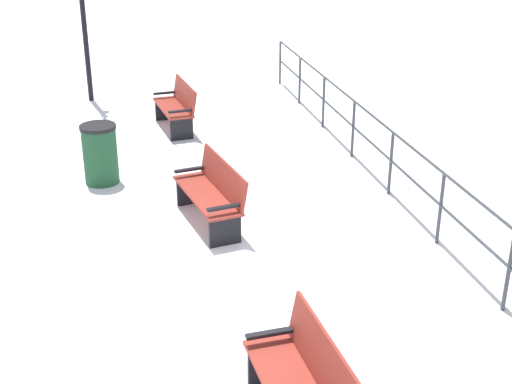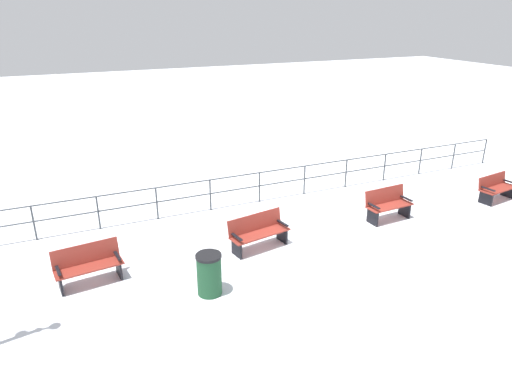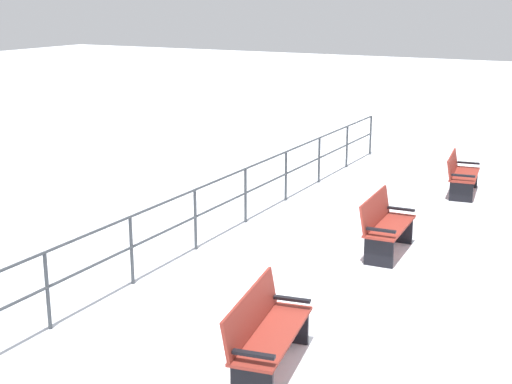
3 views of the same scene
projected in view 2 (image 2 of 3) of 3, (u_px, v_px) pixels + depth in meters
The scene contains 7 objects.
ground_plane at pixel (329, 234), 13.04m from camera, with size 80.00×80.00×0.00m, color white.
bench_nearest at pixel (88, 265), 10.58m from camera, with size 0.72×1.56×0.91m.
bench_second at pixel (258, 232), 12.15m from camera, with size 0.84×1.72×0.90m.
bench_third at pixel (388, 204), 13.80m from camera, with size 0.66×1.49×0.95m.
bench_fourth at pixel (496, 188), 15.23m from camera, with size 0.76×1.49×0.84m.
waterfront_railing at pixel (282, 178), 15.30m from camera, with size 0.05×18.57×1.03m.
trash_bin at pixel (209, 274), 10.17m from camera, with size 0.58×0.58×0.97m.
Camera 2 is at (9.84, -6.60, 5.94)m, focal length 32.34 mm.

